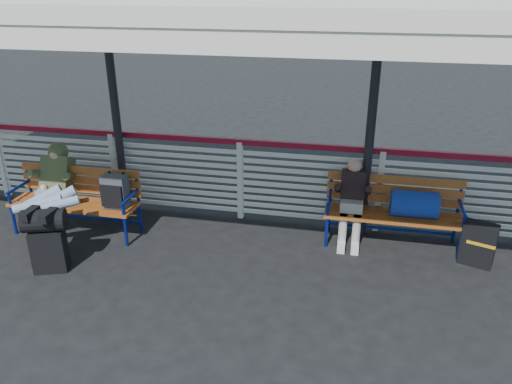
% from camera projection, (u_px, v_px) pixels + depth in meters
% --- Properties ---
extents(ground, '(60.00, 60.00, 0.00)m').
position_uv_depth(ground, '(203.00, 287.00, 5.89)').
color(ground, black).
rests_on(ground, ground).
extents(fence, '(12.08, 0.08, 1.24)m').
position_uv_depth(fence, '(240.00, 177.00, 7.33)').
color(fence, silver).
rests_on(fence, ground).
extents(canopy, '(12.60, 3.60, 3.16)m').
position_uv_depth(canopy, '(215.00, 9.00, 5.46)').
color(canopy, silver).
rests_on(canopy, ground).
extents(luggage_stack, '(0.56, 0.43, 0.82)m').
position_uv_depth(luggage_stack, '(47.00, 238.00, 6.06)').
color(luggage_stack, black).
rests_on(luggage_stack, ground).
extents(bench_left, '(1.80, 0.56, 0.93)m').
position_uv_depth(bench_left, '(89.00, 194.00, 6.93)').
color(bench_left, '#AB6221').
rests_on(bench_left, ground).
extents(bench_right, '(1.80, 0.56, 0.92)m').
position_uv_depth(bench_right, '(404.00, 205.00, 6.58)').
color(bench_right, '#AB6221').
rests_on(bench_right, ground).
extents(traveler_man, '(0.93, 1.64, 0.77)m').
position_uv_depth(traveler_man, '(51.00, 194.00, 6.64)').
color(traveler_man, '#99ABCE').
rests_on(traveler_man, ground).
extents(companion_person, '(0.32, 0.66, 1.15)m').
position_uv_depth(companion_person, '(352.00, 201.00, 6.70)').
color(companion_person, '#ACA59C').
rests_on(companion_person, ground).
extents(suitcase_side, '(0.45, 0.36, 0.56)m').
position_uv_depth(suitcase_side, '(478.00, 244.00, 6.26)').
color(suitcase_side, black).
rests_on(suitcase_side, ground).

